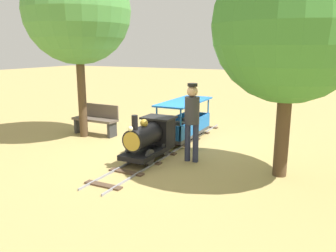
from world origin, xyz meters
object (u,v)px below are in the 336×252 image
at_px(oak_tree_near, 291,25).
at_px(oak_tree_far, 77,11).
at_px(passenger_car, 184,124).
at_px(conductor_person, 192,116).
at_px(locomotive, 150,137).
at_px(park_bench, 96,119).

height_order(oak_tree_near, oak_tree_far, oak_tree_far).
height_order(passenger_car, conductor_person, conductor_person).
bearing_deg(oak_tree_far, oak_tree_near, 172.98).
bearing_deg(oak_tree_far, conductor_person, 169.55).
xyz_separation_m(conductor_person, oak_tree_near, (-1.77, 0.01, 1.72)).
xyz_separation_m(locomotive, park_bench, (2.38, -1.21, -0.07)).
xyz_separation_m(oak_tree_near, oak_tree_far, (5.14, -0.63, 0.52)).
distance_m(conductor_person, oak_tree_far, 4.10).
bearing_deg(oak_tree_near, oak_tree_far, -7.02).
xyz_separation_m(locomotive, oak_tree_far, (2.54, -0.88, 2.72)).
bearing_deg(locomotive, oak_tree_far, -19.19).
bearing_deg(oak_tree_far, passenger_car, -160.90).
distance_m(oak_tree_near, oak_tree_far, 5.21).
height_order(passenger_car, park_bench, passenger_car).
bearing_deg(conductor_person, oak_tree_far, -10.45).
xyz_separation_m(locomotive, passenger_car, (0.00, -1.76, -0.06)).
relative_size(oak_tree_near, oak_tree_far, 0.89).
bearing_deg(passenger_car, oak_tree_far, 19.10).
xyz_separation_m(locomotive, conductor_person, (-0.83, -0.26, 0.47)).
relative_size(passenger_car, oak_tree_near, 0.50).
relative_size(conductor_person, park_bench, 1.24).
distance_m(passenger_car, oak_tree_near, 3.76).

